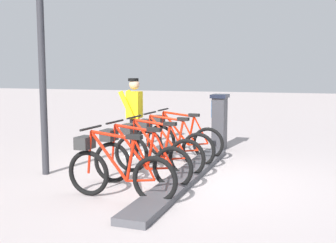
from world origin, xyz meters
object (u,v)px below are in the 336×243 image
Objects in this scene: worker_near_rack at (134,114)px; lamp_post at (40,18)px; bike_docked_1 at (169,143)px; payment_kiosk at (219,121)px; bike_docked_0 at (180,137)px; bike_docked_2 at (154,150)px; bike_docked_4 at (116,169)px; bike_docked_3 at (137,159)px.

lamp_post reaches higher than worker_near_rack.
bike_docked_1 is 1.04× the size of worker_near_rack.
payment_kiosk reaches higher than bike_docked_0.
bike_docked_2 is (0.00, 1.51, 0.00)m from bike_docked_0.
bike_docked_1 is at bearing 73.57° from payment_kiosk.
lamp_post reaches higher than bike_docked_4.
bike_docked_2 is at bearing -161.02° from lamp_post.
bike_docked_4 is 1.04× the size of worker_near_rack.
payment_kiosk is 2.04m from bike_docked_1.
bike_docked_4 is at bearing 153.86° from lamp_post.
worker_near_rack reaches higher than bike_docked_4.
payment_kiosk is at bearing -106.43° from bike_docked_1.
bike_docked_0 is at bearing -169.83° from worker_near_rack.
bike_docked_2 is 2.97m from lamp_post.
bike_docked_2 is at bearing -90.00° from bike_docked_4.
lamp_post is (1.81, 2.14, 2.27)m from bike_docked_0.
bike_docked_3 is (0.00, 1.51, 0.00)m from bike_docked_1.
bike_docked_1 and bike_docked_4 have the same top height.
bike_docked_1 is (0.00, 0.76, 0.00)m from bike_docked_0.
bike_docked_2 is 0.76m from bike_docked_3.
bike_docked_4 is at bearing 90.00° from bike_docked_2.
bike_docked_1 is at bearing 90.00° from bike_docked_0.
bike_docked_1 is 1.00× the size of bike_docked_2.
lamp_post is at bearing 37.28° from bike_docked_1.
bike_docked_3 is 1.04× the size of worker_near_rack.
bike_docked_3 is 2.36m from worker_near_rack.
worker_near_rack is (0.98, 0.18, 0.48)m from bike_docked_0.
worker_near_rack reaches higher than bike_docked_3.
bike_docked_2 is 1.00× the size of bike_docked_3.
bike_docked_0 and bike_docked_3 have the same top height.
bike_docked_3 is (0.00, 2.27, 0.00)m from bike_docked_0.
bike_docked_0 is 1.00× the size of bike_docked_1.
bike_docked_2 is 0.42× the size of lamp_post.
worker_near_rack is 0.40× the size of lamp_post.
bike_docked_2 is at bearing -90.00° from bike_docked_3.
worker_near_rack reaches higher than bike_docked_0.
payment_kiosk is 4.57m from lamp_post.
lamp_post reaches higher than payment_kiosk.
bike_docked_2 is at bearing 90.00° from bike_docked_0.
bike_docked_0 is at bearing -90.00° from bike_docked_1.
bike_docked_1 is 1.00× the size of bike_docked_3.
payment_kiosk is 2.07m from worker_near_rack.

